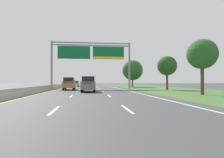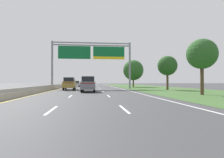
{
  "view_description": "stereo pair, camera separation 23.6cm",
  "coord_description": "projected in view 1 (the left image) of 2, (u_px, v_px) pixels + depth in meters",
  "views": [
    {
      "loc": [
        -0.12,
        0.6,
        1.45
      ],
      "look_at": [
        3.22,
        28.57,
        1.8
      ],
      "focal_mm": 30.67,
      "sensor_mm": 36.0,
      "label": 1
    },
    {
      "loc": [
        0.12,
        0.58,
        1.45
      ],
      "look_at": [
        3.22,
        28.57,
        1.8
      ],
      "focal_mm": 30.67,
      "sensor_mm": 36.0,
      "label": 2
    }
  ],
  "objects": [
    {
      "name": "overhead_sign_gantry",
      "position": [
        91.0,
        55.0,
        36.26
      ],
      "size": [
        15.06,
        0.42,
        9.0
      ],
      "color": "gray",
      "rests_on": "ground"
    },
    {
      "name": "roadside_tree_mid",
      "position": [
        167.0,
        66.0,
        32.4
      ],
      "size": [
        3.3,
        3.3,
        5.76
      ],
      "color": "#4C3823",
      "rests_on": "ground"
    },
    {
      "name": "roadside_tree_near",
      "position": [
        202.0,
        54.0,
        20.58
      ],
      "size": [
        3.22,
        3.22,
        6.01
      ],
      "color": "#4C3823",
      "rests_on": "ground"
    },
    {
      "name": "lane_striping",
      "position": [
        90.0,
        90.0,
        33.69
      ],
      "size": [
        11.96,
        106.0,
        0.01
      ],
      "color": "white",
      "rests_on": "ground"
    },
    {
      "name": "grass_verge_right",
      "position": [
        165.0,
        89.0,
        35.8
      ],
      "size": [
        14.0,
        110.0,
        0.02
      ],
      "primitive_type": "cube",
      "color": "#3D602D",
      "rests_on": "ground"
    },
    {
      "name": "car_gold_left_lane_suv",
      "position": [
        69.0,
        83.0,
        32.72
      ],
      "size": [
        1.96,
        4.72,
        2.11
      ],
      "rotation": [
        0.0,
        0.0,
        1.58
      ],
      "color": "#A38438",
      "rests_on": "ground"
    },
    {
      "name": "ground_plane",
      "position": [
        90.0,
        89.0,
        34.15
      ],
      "size": [
        220.0,
        220.0,
        0.0
      ],
      "primitive_type": "plane",
      "color": "#3D3D3F"
    },
    {
      "name": "pickup_truck_red",
      "position": [
        89.0,
        83.0,
        55.86
      ],
      "size": [
        2.13,
        5.45,
        2.2
      ],
      "rotation": [
        0.0,
        0.0,
        1.55
      ],
      "color": "maroon",
      "rests_on": "ground"
    },
    {
      "name": "roadside_tree_far",
      "position": [
        133.0,
        70.0,
        48.73
      ],
      "size": [
        5.18,
        5.18,
        6.9
      ],
      "color": "#4C3823",
      "rests_on": "ground"
    },
    {
      "name": "median_barrier_concrete",
      "position": [
        52.0,
        88.0,
        33.37
      ],
      "size": [
        0.6,
        110.0,
        0.85
      ],
      "color": "#A8A399",
      "rests_on": "ground"
    },
    {
      "name": "car_silver_left_lane_sedan",
      "position": [
        76.0,
        84.0,
        52.05
      ],
      "size": [
        1.83,
        4.4,
        1.57
      ],
      "rotation": [
        0.0,
        0.0,
        1.57
      ],
      "color": "#B2B5BA",
      "rests_on": "ground"
    },
    {
      "name": "car_grey_centre_lane_suv",
      "position": [
        88.0,
        84.0,
        26.29
      ],
      "size": [
        1.98,
        4.73,
        2.11
      ],
      "rotation": [
        0.0,
        0.0,
        1.55
      ],
      "color": "slate",
      "rests_on": "ground"
    }
  ]
}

